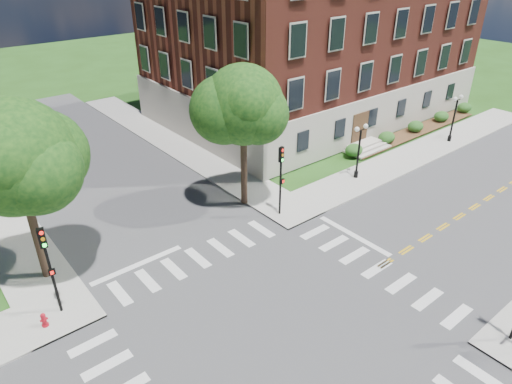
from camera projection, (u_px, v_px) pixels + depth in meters
ground at (281, 330)px, 21.47m from camera, size 160.00×160.00×0.00m
road_ew at (281, 330)px, 21.47m from camera, size 90.00×12.00×0.01m
road_ns at (281, 330)px, 21.47m from camera, size 12.00×90.00×0.01m
sidewalk_ne at (294, 148)px, 40.44m from camera, size 34.00×34.00×0.12m
crosswalk_east at (377, 269)px, 25.48m from camera, size 2.20×10.20×0.02m
stop_bar_east at (354, 236)px, 28.40m from camera, size 0.40×5.50×0.00m
main_building at (314, 30)px, 45.77m from camera, size 30.60×22.40×16.50m
shrub_row at (414, 133)px, 43.82m from camera, size 18.00×2.00×1.30m
tree_c at (15, 157)px, 21.50m from camera, size 5.74×5.74×9.90m
tree_d at (243, 105)px, 28.50m from camera, size 5.13×5.13×9.59m
traffic_signal_ne at (281, 172)px, 29.03m from camera, size 0.36×0.42×4.80m
traffic_signal_nw at (48, 260)px, 20.96m from camera, size 0.37×0.43×4.80m
twin_lamp_west at (359, 148)px, 34.10m from camera, size 1.36×0.36×4.23m
twin_lamp_east at (454, 116)px, 40.59m from camera, size 1.36×0.36×4.23m
fire_hydrant at (44, 320)px, 21.37m from camera, size 0.35×0.35×0.75m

